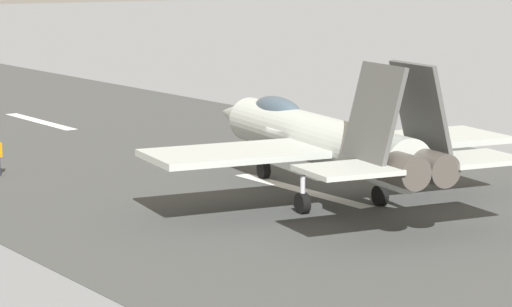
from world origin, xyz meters
name	(u,v)px	position (x,y,z in m)	size (l,w,h in m)	color
ground_plane	(306,192)	(0.00, 0.00, 0.00)	(400.00, 400.00, 0.00)	slate
runway_strip	(306,192)	(-0.02, 0.00, 0.01)	(240.00, 26.00, 0.02)	#414342
fighter_jet	(319,138)	(-1.59, 0.61, 2.39)	(17.20, 14.30, 5.58)	#AEB4AE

